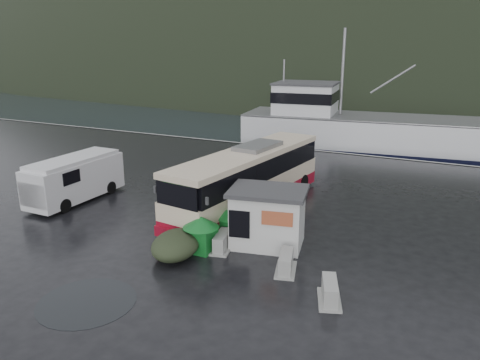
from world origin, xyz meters
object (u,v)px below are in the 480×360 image
at_px(coach_bus, 248,207).
at_px(waste_bin_left, 202,251).
at_px(jersey_barrier_a, 222,250).
at_px(fishing_trawler, 375,139).
at_px(waste_bin_right, 231,237).
at_px(jersey_barrier_c, 286,271).
at_px(ticket_kiosk, 267,244).
at_px(jersey_barrier_b, 329,301).
at_px(dome_tent, 176,256).
at_px(white_van, 77,200).

xyz_separation_m(coach_bus, waste_bin_left, (0.51, -5.98, 0.00)).
distance_m(jersey_barrier_a, fishing_trawler, 27.75).
xyz_separation_m(waste_bin_right, jersey_barrier_c, (3.52, -2.10, 0.00)).
height_order(ticket_kiosk, jersey_barrier_b, ticket_kiosk).
bearing_deg(waste_bin_left, fishing_trawler, 85.20).
bearing_deg(waste_bin_left, jersey_barrier_c, -3.03).
bearing_deg(fishing_trawler, jersey_barrier_b, -89.03).
bearing_deg(dome_tent, jersey_barrier_c, 9.34).
distance_m(waste_bin_left, dome_tent, 1.20).
bearing_deg(jersey_barrier_b, waste_bin_right, 147.98).
height_order(waste_bin_left, jersey_barrier_a, waste_bin_left).
bearing_deg(ticket_kiosk, coach_bus, 113.29).
xyz_separation_m(coach_bus, fishing_trawler, (2.88, 22.19, 0.00)).
height_order(jersey_barrier_a, fishing_trawler, fishing_trawler).
relative_size(waste_bin_right, jersey_barrier_a, 0.94).
height_order(waste_bin_right, fishing_trawler, fishing_trawler).
xyz_separation_m(ticket_kiosk, fishing_trawler, (0.01, 26.31, 0.00)).
xyz_separation_m(coach_bus, dome_tent, (-0.18, -6.96, 0.00)).
height_order(ticket_kiosk, fishing_trawler, fishing_trawler).
relative_size(dome_tent, jersey_barrier_a, 1.77).
height_order(waste_bin_right, jersey_barrier_b, waste_bin_right).
xyz_separation_m(coach_bus, jersey_barrier_c, (4.52, -6.19, 0.00)).
distance_m(waste_bin_right, fishing_trawler, 26.35).
height_order(waste_bin_left, fishing_trawler, fishing_trawler).
relative_size(waste_bin_left, jersey_barrier_c, 1.02).
bearing_deg(fishing_trawler, waste_bin_right, -100.41).
bearing_deg(jersey_barrier_c, jersey_barrier_b, -33.77).
distance_m(white_van, fishing_trawler, 28.22).
bearing_deg(waste_bin_right, fishing_trawler, 85.92).
xyz_separation_m(waste_bin_right, jersey_barrier_b, (5.69, -3.56, 0.00)).
height_order(waste_bin_right, jersey_barrier_c, waste_bin_right).
relative_size(coach_bus, jersey_barrier_c, 7.72).
xyz_separation_m(white_van, jersey_barrier_c, (13.95, -2.99, 0.00)).
xyz_separation_m(waste_bin_left, fishing_trawler, (2.37, 28.17, 0.00)).
height_order(white_van, fishing_trawler, fishing_trawler).
height_order(white_van, jersey_barrier_b, white_van).
bearing_deg(dome_tent, waste_bin_right, 67.71).
distance_m(dome_tent, ticket_kiosk, 4.16).
height_order(white_van, dome_tent, white_van).
bearing_deg(jersey_barrier_b, coach_bus, 131.21).
height_order(dome_tent, fishing_trawler, fishing_trawler).
relative_size(jersey_barrier_b, jersey_barrier_c, 1.00).
xyz_separation_m(coach_bus, ticket_kiosk, (2.87, -4.12, 0.00)).
bearing_deg(waste_bin_right, white_van, 175.16).
bearing_deg(dome_tent, jersey_barrier_b, -5.68).
height_order(dome_tent, jersey_barrier_b, dome_tent).
xyz_separation_m(ticket_kiosk, jersey_barrier_a, (-1.58, -1.39, 0.00)).
relative_size(white_van, fishing_trawler, 0.21).
height_order(jersey_barrier_c, fishing_trawler, fishing_trawler).
relative_size(coach_bus, jersey_barrier_b, 7.74).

